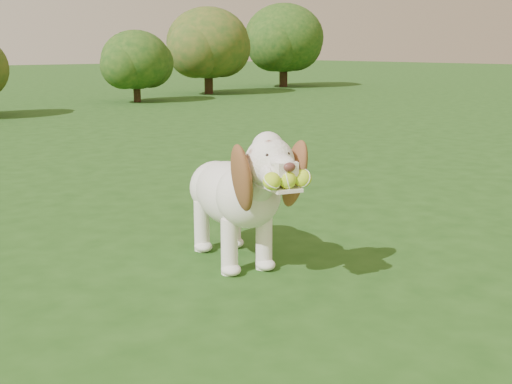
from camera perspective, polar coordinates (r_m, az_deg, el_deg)
ground at (r=3.87m, az=-7.40°, el=-3.89°), size 80.00×80.00×0.00m
dog at (r=3.24m, az=-1.63°, el=0.11°), size 0.57×1.12×0.73m
shrub_f at (r=15.83m, az=-4.28°, el=13.07°), size 1.99×1.99×2.06m
shrub_h at (r=18.73m, az=2.48°, el=13.53°), size 2.26×2.26×2.34m
shrub_d at (r=13.61m, az=-10.64°, el=11.48°), size 1.41×1.41×1.46m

